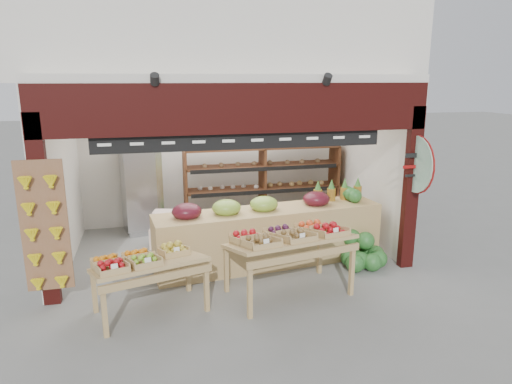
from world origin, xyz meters
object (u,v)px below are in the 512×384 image
object	(u,v)px
mid_counter	(269,234)
display_table_right	(289,238)
cardboard_stack	(177,233)
display_table_left	(141,263)
refrigerator	(142,188)
back_shelving	(263,172)
watermelon_pile	(363,254)

from	to	relation	value
mid_counter	display_table_right	distance (m)	1.18
cardboard_stack	display_table_left	xyz separation A→B (m)	(-0.61, -2.43, 0.47)
refrigerator	cardboard_stack	xyz separation A→B (m)	(0.60, -1.05, -0.66)
back_shelving	cardboard_stack	xyz separation A→B (m)	(-1.84, -0.74, -0.92)
display_table_left	display_table_right	xyz separation A→B (m)	(2.06, 0.09, 0.14)
back_shelving	refrigerator	xyz separation A→B (m)	(-2.44, 0.31, -0.26)
display_table_right	watermelon_pile	distance (m)	1.79
back_shelving	cardboard_stack	bearing A→B (deg)	-158.21
refrigerator	display_table_left	size ratio (longest dim) A/B	1.13
back_shelving	watermelon_pile	world-z (taller)	back_shelving
back_shelving	mid_counter	bearing A→B (deg)	-101.26
back_shelving	mid_counter	world-z (taller)	back_shelving
refrigerator	cardboard_stack	bearing A→B (deg)	-72.22
cardboard_stack	watermelon_pile	world-z (taller)	cardboard_stack
mid_counter	display_table_right	xyz separation A→B (m)	(-0.01, -1.13, 0.34)
mid_counter	display_table_left	distance (m)	2.41
refrigerator	display_table_left	distance (m)	3.49
refrigerator	mid_counter	bearing A→B (deg)	-59.65
cardboard_stack	mid_counter	xyz separation A→B (m)	(1.46, -1.21, 0.27)
mid_counter	refrigerator	bearing A→B (deg)	132.38
back_shelving	refrigerator	bearing A→B (deg)	172.77
back_shelving	display_table_left	size ratio (longest dim) A/B	2.01
cardboard_stack	display_table_right	size ratio (longest dim) A/B	0.58
display_table_left	watermelon_pile	world-z (taller)	display_table_left
back_shelving	display_table_right	bearing A→B (deg)	-97.38
refrigerator	cardboard_stack	size ratio (longest dim) A/B	1.69
cardboard_stack	watermelon_pile	size ratio (longest dim) A/B	1.32
cardboard_stack	display_table_left	bearing A→B (deg)	-104.13
back_shelving	display_table_right	xyz separation A→B (m)	(-0.40, -3.08, -0.32)
back_shelving	display_table_left	world-z (taller)	back_shelving
mid_counter	watermelon_pile	distance (m)	1.61
cardboard_stack	display_table_left	distance (m)	2.55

